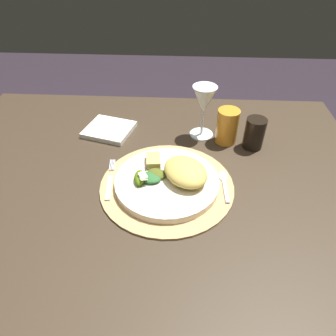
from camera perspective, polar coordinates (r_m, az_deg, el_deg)
ground_plane at (r=1.45m, az=-2.58°, el=-24.39°), size 6.00×6.00×0.00m
dining_table at (r=0.94m, az=-3.64°, el=-8.50°), size 1.25×0.91×0.76m
placemat at (r=0.80m, az=-0.20°, el=-3.25°), size 0.35×0.35×0.01m
dinner_plate at (r=0.79m, az=-0.20°, el=-2.58°), size 0.27×0.27×0.02m
pasta_serving at (r=0.77m, az=3.28°, el=-0.68°), size 0.16×0.16×0.04m
salad_greens at (r=0.78m, az=-3.68°, el=-1.58°), size 0.09×0.08×0.03m
bread_piece at (r=0.83m, az=-2.77°, el=1.43°), size 0.04×0.06×0.02m
fork at (r=0.82m, az=-10.81°, el=-2.35°), size 0.03×0.16×0.00m
spoon at (r=0.82m, az=10.41°, el=-2.19°), size 0.03×0.13×0.01m
napkin at (r=1.02m, az=-10.96°, el=7.08°), size 0.17×0.16×0.02m
wine_glass at (r=0.94m, az=6.75°, el=12.19°), size 0.08×0.08×0.17m
amber_tumbler at (r=0.95m, az=11.02°, el=7.69°), size 0.07×0.07×0.11m
dark_tumbler at (r=0.94m, az=15.88°, el=6.26°), size 0.06×0.06×0.10m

